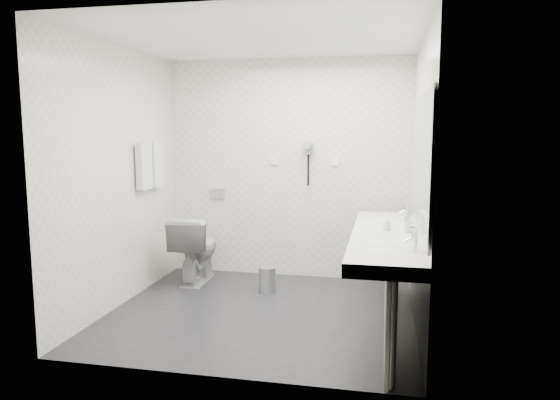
# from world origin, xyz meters

# --- Properties ---
(floor) EXTENTS (2.80, 2.80, 0.00)m
(floor) POSITION_xyz_m (0.00, 0.00, 0.00)
(floor) COLOR #242328
(floor) RESTS_ON ground
(ceiling) EXTENTS (2.80, 2.80, 0.00)m
(ceiling) POSITION_xyz_m (0.00, 0.00, 2.50)
(ceiling) COLOR white
(ceiling) RESTS_ON wall_back
(wall_back) EXTENTS (2.80, 0.00, 2.80)m
(wall_back) POSITION_xyz_m (0.00, 1.30, 1.25)
(wall_back) COLOR silver
(wall_back) RESTS_ON floor
(wall_front) EXTENTS (2.80, 0.00, 2.80)m
(wall_front) POSITION_xyz_m (0.00, -1.30, 1.25)
(wall_front) COLOR silver
(wall_front) RESTS_ON floor
(wall_left) EXTENTS (0.00, 2.60, 2.60)m
(wall_left) POSITION_xyz_m (-1.40, 0.00, 1.25)
(wall_left) COLOR silver
(wall_left) RESTS_ON floor
(wall_right) EXTENTS (0.00, 2.60, 2.60)m
(wall_right) POSITION_xyz_m (1.40, 0.00, 1.25)
(wall_right) COLOR silver
(wall_right) RESTS_ON floor
(vanity_counter) EXTENTS (0.55, 2.20, 0.10)m
(vanity_counter) POSITION_xyz_m (1.12, -0.20, 0.80)
(vanity_counter) COLOR white
(vanity_counter) RESTS_ON floor
(vanity_panel) EXTENTS (0.03, 2.15, 0.75)m
(vanity_panel) POSITION_xyz_m (1.15, -0.20, 0.38)
(vanity_panel) COLOR gray
(vanity_panel) RESTS_ON floor
(vanity_post_near) EXTENTS (0.06, 0.06, 0.75)m
(vanity_post_near) POSITION_xyz_m (1.18, -1.24, 0.38)
(vanity_post_near) COLOR silver
(vanity_post_near) RESTS_ON floor
(vanity_post_far) EXTENTS (0.06, 0.06, 0.75)m
(vanity_post_far) POSITION_xyz_m (1.18, 0.84, 0.38)
(vanity_post_far) COLOR silver
(vanity_post_far) RESTS_ON floor
(mirror) EXTENTS (0.02, 2.20, 1.05)m
(mirror) POSITION_xyz_m (1.39, -0.20, 1.45)
(mirror) COLOR #B2BCC6
(mirror) RESTS_ON wall_right
(basin_near) EXTENTS (0.40, 0.31, 0.05)m
(basin_near) POSITION_xyz_m (1.12, -0.85, 0.83)
(basin_near) COLOR white
(basin_near) RESTS_ON vanity_counter
(basin_far) EXTENTS (0.40, 0.31, 0.05)m
(basin_far) POSITION_xyz_m (1.12, 0.45, 0.83)
(basin_far) COLOR white
(basin_far) RESTS_ON vanity_counter
(faucet_near) EXTENTS (0.04, 0.04, 0.15)m
(faucet_near) POSITION_xyz_m (1.32, -0.85, 0.92)
(faucet_near) COLOR silver
(faucet_near) RESTS_ON vanity_counter
(faucet_far) EXTENTS (0.04, 0.04, 0.15)m
(faucet_far) POSITION_xyz_m (1.32, 0.45, 0.92)
(faucet_far) COLOR silver
(faucet_far) RESTS_ON vanity_counter
(soap_bottle_a) EXTENTS (0.07, 0.07, 0.11)m
(soap_bottle_a) POSITION_xyz_m (1.13, -0.10, 0.91)
(soap_bottle_a) COLOR white
(soap_bottle_a) RESTS_ON vanity_counter
(soap_bottle_c) EXTENTS (0.05, 0.05, 0.12)m
(soap_bottle_c) POSITION_xyz_m (1.30, -0.16, 0.91)
(soap_bottle_c) COLOR white
(soap_bottle_c) RESTS_ON vanity_counter
(glass_left) EXTENTS (0.06, 0.06, 0.10)m
(glass_left) POSITION_xyz_m (1.31, -0.02, 0.90)
(glass_left) COLOR silver
(glass_left) RESTS_ON vanity_counter
(glass_right) EXTENTS (0.08, 0.08, 0.12)m
(glass_right) POSITION_xyz_m (1.34, 0.08, 0.91)
(glass_right) COLOR silver
(glass_right) RESTS_ON vanity_counter
(toilet) EXTENTS (0.44, 0.76, 0.76)m
(toilet) POSITION_xyz_m (-0.96, 0.82, 0.38)
(toilet) COLOR white
(toilet) RESTS_ON floor
(flush_plate) EXTENTS (0.18, 0.02, 0.12)m
(flush_plate) POSITION_xyz_m (-0.85, 1.29, 0.95)
(flush_plate) COLOR #B2B5BA
(flush_plate) RESTS_ON wall_back
(pedal_bin) EXTENTS (0.21, 0.21, 0.26)m
(pedal_bin) POSITION_xyz_m (-0.08, 0.60, 0.13)
(pedal_bin) COLOR #B2B5BA
(pedal_bin) RESTS_ON floor
(bin_lid) EXTENTS (0.18, 0.18, 0.02)m
(bin_lid) POSITION_xyz_m (-0.08, 0.60, 0.27)
(bin_lid) COLOR #B2B5BA
(bin_lid) RESTS_ON pedal_bin
(towel_rail) EXTENTS (0.02, 0.62, 0.02)m
(towel_rail) POSITION_xyz_m (-1.35, 0.55, 1.55)
(towel_rail) COLOR silver
(towel_rail) RESTS_ON wall_left
(towel_near) EXTENTS (0.07, 0.24, 0.48)m
(towel_near) POSITION_xyz_m (-1.34, 0.41, 1.33)
(towel_near) COLOR silver
(towel_near) RESTS_ON towel_rail
(towel_far) EXTENTS (0.07, 0.24, 0.48)m
(towel_far) POSITION_xyz_m (-1.34, 0.69, 1.33)
(towel_far) COLOR silver
(towel_far) RESTS_ON towel_rail
(dryer_cradle) EXTENTS (0.10, 0.04, 0.14)m
(dryer_cradle) POSITION_xyz_m (0.25, 1.27, 1.50)
(dryer_cradle) COLOR #939599
(dryer_cradle) RESTS_ON wall_back
(dryer_barrel) EXTENTS (0.08, 0.14, 0.08)m
(dryer_barrel) POSITION_xyz_m (0.25, 1.20, 1.53)
(dryer_barrel) COLOR #939599
(dryer_barrel) RESTS_ON dryer_cradle
(dryer_cord) EXTENTS (0.02, 0.02, 0.35)m
(dryer_cord) POSITION_xyz_m (0.25, 1.26, 1.25)
(dryer_cord) COLOR black
(dryer_cord) RESTS_ON dryer_cradle
(switch_plate_a) EXTENTS (0.09, 0.02, 0.09)m
(switch_plate_a) POSITION_xyz_m (-0.15, 1.29, 1.35)
(switch_plate_a) COLOR white
(switch_plate_a) RESTS_ON wall_back
(switch_plate_b) EXTENTS (0.09, 0.02, 0.09)m
(switch_plate_b) POSITION_xyz_m (0.55, 1.29, 1.35)
(switch_plate_b) COLOR white
(switch_plate_b) RESTS_ON wall_back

